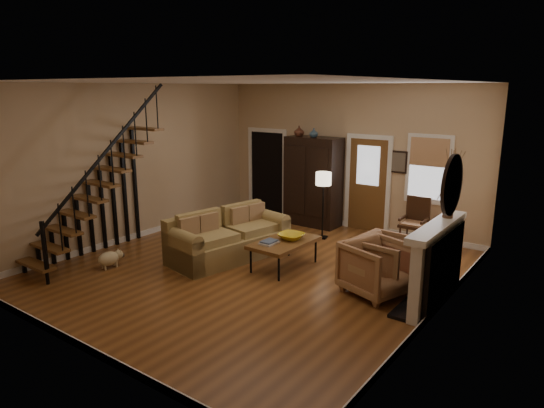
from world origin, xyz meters
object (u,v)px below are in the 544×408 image
Objects in this scene: floor_lamp at (323,206)px; side_chair at (414,223)px; sofa at (229,236)px; coffee_table at (284,254)px; armoire at (313,182)px; armchair_right at (386,261)px; armchair_left at (377,268)px.

side_chair is (1.80, 0.61, -0.22)m from floor_lamp.
sofa is 1.18m from coffee_table.
armchair_right is (2.92, -2.47, -0.63)m from armoire.
armoire is 1.44× the size of floor_lamp.
side_chair reaches higher than sofa.
sofa reaches higher than coffee_table.
coffee_table is 0.91× the size of floor_lamp.
armoire reaches higher than side_chair.
armchair_left is at bearing -2.97° from coffee_table.
sofa is 3.00m from armchair_left.
armoire is 1.58× the size of coffee_table.
armchair_right is at bearing -80.72° from side_chair.
sofa is 2.29× the size of side_chair.
coffee_table is at bearing 104.72° from armchair_right.
floor_lamp reaches higher than armchair_right.
floor_lamp is 1.92m from side_chair.
armchair_right is (1.83, 0.30, 0.17)m from coffee_table.
armoire reaches higher than coffee_table.
floor_lamp is at bearing -47.44° from armoire.
sofa is 1.60× the size of floor_lamp.
armchair_right reaches higher than coffee_table.
armoire reaches higher than sofa.
floor_lamp is (-2.17, 1.66, 0.31)m from armchair_right.
armchair_left reaches higher than coffee_table.
armchair_right is at bearing -37.30° from floor_lamp.
floor_lamp is at bearing 58.06° from armchair_right.
floor_lamp is (-0.34, 1.96, 0.48)m from coffee_table.
armoire is at bearing 55.15° from armchair_right.
armoire is 2.27× the size of armchair_right.
coffee_table is 1.44× the size of armchair_right.
coffee_table is 1.40× the size of armchair_left.
armchair_left is at bearing -81.62° from side_chair.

